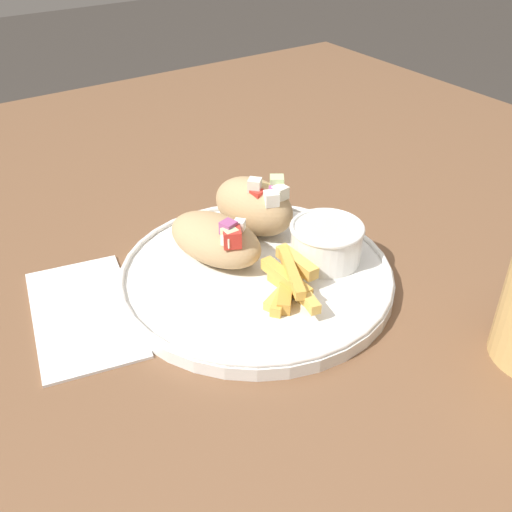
{
  "coord_description": "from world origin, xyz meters",
  "views": [
    {
      "loc": [
        0.44,
        -0.28,
        1.12
      ],
      "look_at": [
        0.02,
        0.01,
        0.78
      ],
      "focal_mm": 42.0,
      "sensor_mm": 36.0,
      "label": 1
    }
  ],
  "objects_px": {
    "sauce_ramekin": "(326,241)",
    "pita_sandwich_near": "(216,239)",
    "pita_sandwich_far": "(254,205)",
    "fries_pile": "(290,281)",
    "plate": "(256,275)"
  },
  "relations": [
    {
      "from": "pita_sandwich_near",
      "to": "pita_sandwich_far",
      "type": "height_order",
      "value": "pita_sandwich_far"
    },
    {
      "from": "pita_sandwich_far",
      "to": "fries_pile",
      "type": "distance_m",
      "value": 0.12
    },
    {
      "from": "sauce_ramekin",
      "to": "pita_sandwich_far",
      "type": "bearing_deg",
      "value": -162.56
    },
    {
      "from": "pita_sandwich_far",
      "to": "sauce_ramekin",
      "type": "distance_m",
      "value": 0.1
    },
    {
      "from": "pita_sandwich_near",
      "to": "sauce_ramekin",
      "type": "height_order",
      "value": "pita_sandwich_near"
    },
    {
      "from": "plate",
      "to": "sauce_ramekin",
      "type": "relative_size",
      "value": 3.64
    },
    {
      "from": "plate",
      "to": "sauce_ramekin",
      "type": "distance_m",
      "value": 0.08
    },
    {
      "from": "pita_sandwich_near",
      "to": "fries_pile",
      "type": "height_order",
      "value": "pita_sandwich_near"
    },
    {
      "from": "plate",
      "to": "pita_sandwich_far",
      "type": "distance_m",
      "value": 0.09
    },
    {
      "from": "plate",
      "to": "pita_sandwich_far",
      "type": "height_order",
      "value": "pita_sandwich_far"
    },
    {
      "from": "pita_sandwich_near",
      "to": "pita_sandwich_far",
      "type": "bearing_deg",
      "value": 94.92
    },
    {
      "from": "sauce_ramekin",
      "to": "pita_sandwich_near",
      "type": "bearing_deg",
      "value": -125.04
    },
    {
      "from": "pita_sandwich_far",
      "to": "fries_pile",
      "type": "height_order",
      "value": "pita_sandwich_far"
    },
    {
      "from": "fries_pile",
      "to": "sauce_ramekin",
      "type": "relative_size",
      "value": 1.22
    },
    {
      "from": "plate",
      "to": "fries_pile",
      "type": "distance_m",
      "value": 0.05
    }
  ]
}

